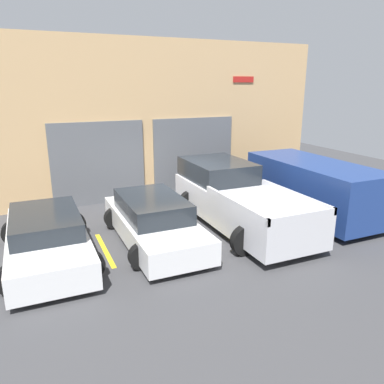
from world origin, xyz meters
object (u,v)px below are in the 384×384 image
(sedan_white, at_px, (47,238))
(van_right, at_px, (313,187))
(pickup_truck, at_px, (235,198))
(sedan_side, at_px, (153,221))

(sedan_white, height_order, van_right, van_right)
(pickup_truck, distance_m, sedan_white, 5.35)
(pickup_truck, bearing_deg, van_right, -6.31)
(pickup_truck, xyz_separation_m, van_right, (2.67, -0.30, 0.13))
(van_right, bearing_deg, sedan_white, 179.85)
(sedan_white, xyz_separation_m, sedan_side, (2.67, 0.01, 0.02))
(pickup_truck, distance_m, sedan_side, 2.69)
(sedan_side, bearing_deg, pickup_truck, 5.75)
(sedan_side, distance_m, van_right, 5.35)
(sedan_side, height_order, van_right, van_right)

